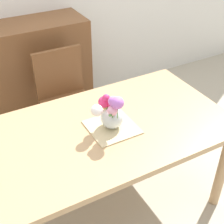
{
  "coord_description": "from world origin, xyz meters",
  "views": [
    {
      "loc": [
        -0.7,
        -1.42,
        1.98
      ],
      "look_at": [
        0.07,
        -0.02,
        0.85
      ],
      "focal_mm": 51.68,
      "sensor_mm": 36.0,
      "label": 1
    }
  ],
  "objects_px": {
    "dresser": "(15,78)",
    "flower_vase": "(111,112)",
    "dining_table": "(101,140)",
    "chair_far": "(65,95)"
  },
  "relations": [
    {
      "from": "dresser",
      "to": "flower_vase",
      "type": "distance_m",
      "value": 1.44
    },
    {
      "from": "flower_vase",
      "to": "dining_table",
      "type": "bearing_deg",
      "value": 149.56
    },
    {
      "from": "chair_far",
      "to": "dresser",
      "type": "height_order",
      "value": "dresser"
    },
    {
      "from": "dining_table",
      "to": "dresser",
      "type": "xyz_separation_m",
      "value": [
        -0.22,
        1.33,
        -0.15
      ]
    },
    {
      "from": "chair_far",
      "to": "flower_vase",
      "type": "xyz_separation_m",
      "value": [
        -0.01,
        -0.83,
        0.35
      ]
    },
    {
      "from": "dresser",
      "to": "chair_far",
      "type": "bearing_deg",
      "value": -61.46
    },
    {
      "from": "dining_table",
      "to": "dresser",
      "type": "relative_size",
      "value": 1.2
    },
    {
      "from": "chair_far",
      "to": "dresser",
      "type": "xyz_separation_m",
      "value": [
        -0.29,
        0.53,
        -0.02
      ]
    },
    {
      "from": "chair_far",
      "to": "flower_vase",
      "type": "height_order",
      "value": "flower_vase"
    },
    {
      "from": "dresser",
      "to": "flower_vase",
      "type": "bearing_deg",
      "value": -78.43
    }
  ]
}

